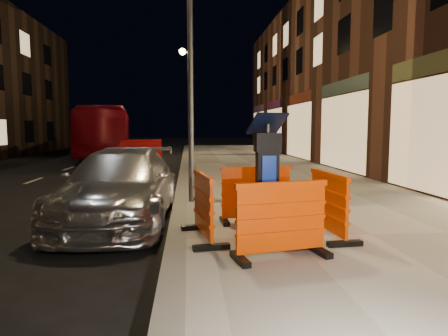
{
  "coord_description": "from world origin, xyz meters",
  "views": [
    {
      "loc": [
        0.19,
        -5.8,
        1.81
      ],
      "look_at": [
        0.8,
        1.0,
        1.1
      ],
      "focal_mm": 32.0,
      "sensor_mm": 36.0,
      "label": 1
    }
  ],
  "objects": [
    {
      "name": "car_silver",
      "position": [
        -1.11,
        1.93,
        0.0
      ],
      "size": [
        2.07,
        4.74,
        1.36
      ],
      "primitive_type": "imported",
      "rotation": [
        0.0,
        0.0,
        -0.04
      ],
      "color": "silver",
      "rests_on": "ground"
    },
    {
      "name": "street_lamp_far",
      "position": [
        0.25,
        18.0,
        3.15
      ],
      "size": [
        0.12,
        0.12,
        6.0
      ],
      "primitive_type": "cylinder",
      "color": "#3F3F44",
      "rests_on": "sidewalk"
    },
    {
      "name": "barrier_kerbside",
      "position": [
        0.4,
        -0.01,
        0.64
      ],
      "size": [
        0.71,
        1.32,
        0.98
      ],
      "primitive_type": "cube",
      "rotation": [
        0.0,
        0.0,
        1.73
      ],
      "color": "#FF4600",
      "rests_on": "sidewalk"
    },
    {
      "name": "barrier_bldgside",
      "position": [
        2.3,
        -0.01,
        0.64
      ],
      "size": [
        0.62,
        1.29,
        0.98
      ],
      "primitive_type": "cube",
      "rotation": [
        0.0,
        0.0,
        1.66
      ],
      "color": "#FF4600",
      "rests_on": "sidewalk"
    },
    {
      "name": "street_lamp_mid",
      "position": [
        0.25,
        3.0,
        3.15
      ],
      "size": [
        0.12,
        0.12,
        6.0
      ],
      "primitive_type": "cylinder",
      "color": "#3F3F44",
      "rests_on": "sidewalk"
    },
    {
      "name": "bus_doubledecker",
      "position": [
        -4.64,
        18.44,
        0.0
      ],
      "size": [
        3.86,
        10.84,
        2.95
      ],
      "primitive_type": "imported",
      "rotation": [
        0.0,
        0.0,
        0.13
      ],
      "color": "maroon",
      "rests_on": "ground"
    },
    {
      "name": "kerb",
      "position": [
        0.0,
        0.0,
        0.07
      ],
      "size": [
        0.3,
        60.0,
        0.15
      ],
      "primitive_type": "cube",
      "color": "slate",
      "rests_on": "ground"
    },
    {
      "name": "barrier_back",
      "position": [
        1.35,
        0.94,
        0.64
      ],
      "size": [
        1.28,
        0.6,
        0.98
      ],
      "primitive_type": "cube",
      "rotation": [
        0.0,
        0.0,
        0.07
      ],
      "color": "#FF4600",
      "rests_on": "sidewalk"
    },
    {
      "name": "barrier_front",
      "position": [
        1.35,
        -0.96,
        0.64
      ],
      "size": [
        1.33,
        0.77,
        0.98
      ],
      "primitive_type": "cube",
      "rotation": [
        0.0,
        0.0,
        0.21
      ],
      "color": "#FF4600",
      "rests_on": "sidewalk"
    },
    {
      "name": "parking_kiosk",
      "position": [
        1.35,
        -0.01,
        1.02
      ],
      "size": [
        0.62,
        0.62,
        1.75
      ],
      "primitive_type": "cube",
      "rotation": [
        0.0,
        0.0,
        0.12
      ],
      "color": "black",
      "rests_on": "sidewalk"
    },
    {
      "name": "ground_plane",
      "position": [
        0.0,
        0.0,
        0.0
      ],
      "size": [
        120.0,
        120.0,
        0.0
      ],
      "primitive_type": "plane",
      "color": "black",
      "rests_on": "ground"
    },
    {
      "name": "sidewalk",
      "position": [
        3.0,
        0.0,
        0.07
      ],
      "size": [
        6.0,
        60.0,
        0.15
      ],
      "primitive_type": "cube",
      "color": "gray",
      "rests_on": "ground"
    },
    {
      "name": "car_red",
      "position": [
        -1.45,
        8.3,
        0.0
      ],
      "size": [
        1.73,
        4.19,
        1.35
      ],
      "primitive_type": "imported",
      "rotation": [
        0.0,
        0.0,
        0.08
      ],
      "color": "maroon",
      "rests_on": "ground"
    }
  ]
}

